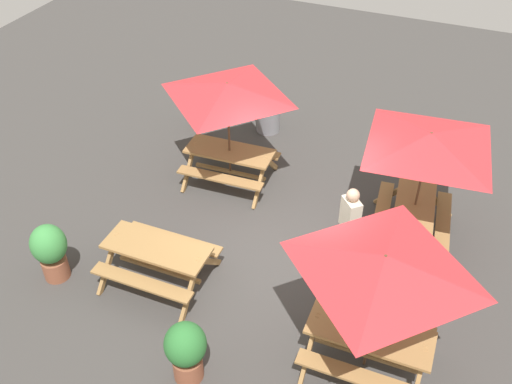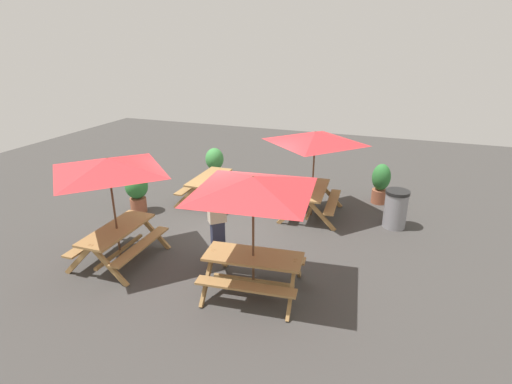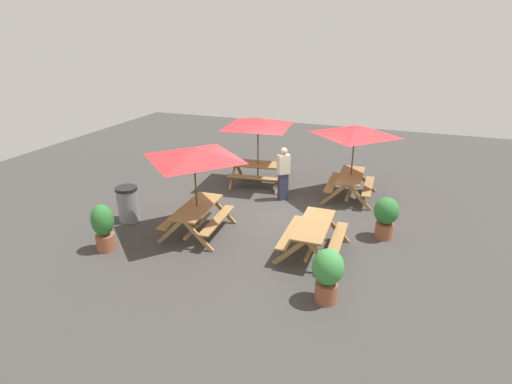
{
  "view_description": "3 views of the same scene",
  "coord_description": "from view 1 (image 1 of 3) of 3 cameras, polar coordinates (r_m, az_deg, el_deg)",
  "views": [
    {
      "loc": [
        -2.4,
        6.97,
        7.41
      ],
      "look_at": [
        0.72,
        -0.46,
        0.9
      ],
      "focal_mm": 40.0,
      "sensor_mm": 36.0,
      "label": 1
    },
    {
      "loc": [
        -8.02,
        -3.65,
        4.48
      ],
      "look_at": [
        0.72,
        -0.46,
        0.9
      ],
      "focal_mm": 28.0,
      "sensor_mm": 36.0,
      "label": 2
    },
    {
      "loc": [
        9.94,
        2.95,
        4.9
      ],
      "look_at": [
        0.72,
        -0.46,
        0.9
      ],
      "focal_mm": 28.0,
      "sensor_mm": 36.0,
      "label": 3
    }
  ],
  "objects": [
    {
      "name": "ground_plane",
      "position": [
        10.45,
        2.66,
        -6.27
      ],
      "size": [
        24.0,
        24.0,
        0.0
      ],
      "primitive_type": "plane",
      "color": "#3D3A38",
      "rests_on": "ground"
    },
    {
      "name": "picnic_table_3",
      "position": [
        7.59,
        12.53,
        -7.88
      ],
      "size": [
        2.03,
        2.03,
        2.34
      ],
      "rotation": [
        0.0,
        0.0,
        0.02
      ],
      "color": "olive",
      "rests_on": "ground"
    },
    {
      "name": "potted_plant_1",
      "position": [
        8.41,
        -7.02,
        -15.38
      ],
      "size": [
        0.61,
        0.61,
        1.09
      ],
      "color": "#935138",
      "rests_on": "ground"
    },
    {
      "name": "trash_bin_gray",
      "position": [
        13.47,
        1.24,
        8.02
      ],
      "size": [
        0.59,
        0.59,
        0.98
      ],
      "color": "gray",
      "rests_on": "ground"
    },
    {
      "name": "potted_plant_2",
      "position": [
        13.59,
        -5.6,
        8.81
      ],
      "size": [
        0.52,
        0.52,
        1.17
      ],
      "color": "#935138",
      "rests_on": "ground"
    },
    {
      "name": "potted_plant_0",
      "position": [
        10.24,
        -19.9,
        -5.43
      ],
      "size": [
        0.6,
        0.6,
        1.13
      ],
      "color": "#935138",
      "rests_on": "ground"
    },
    {
      "name": "person_standing",
      "position": [
        9.81,
        9.27,
        -3.36
      ],
      "size": [
        0.41,
        0.41,
        1.67
      ],
      "rotation": [
        0.0,
        0.0,
        5.45
      ],
      "color": "#2D334C",
      "rests_on": "ground"
    },
    {
      "name": "picnic_table_1",
      "position": [
        9.78,
        -9.82,
        -6.24
      ],
      "size": [
        1.81,
        1.55,
        0.81
      ],
      "rotation": [
        0.0,
        0.0,
        0.01
      ],
      "color": "olive",
      "rests_on": "ground"
    },
    {
      "name": "picnic_table_0",
      "position": [
        11.02,
        -2.85,
        9.42
      ],
      "size": [
        2.1,
        2.1,
        2.34
      ],
      "rotation": [
        0.0,
        0.0,
        0.05
      ],
      "color": "olive",
      "rests_on": "ground"
    },
    {
      "name": "picnic_table_2",
      "position": [
        9.99,
        16.83,
        4.2
      ],
      "size": [
        2.81,
        2.81,
        2.34
      ],
      "rotation": [
        0.0,
        0.0,
        1.67
      ],
      "color": "olive",
      "rests_on": "ground"
    }
  ]
}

